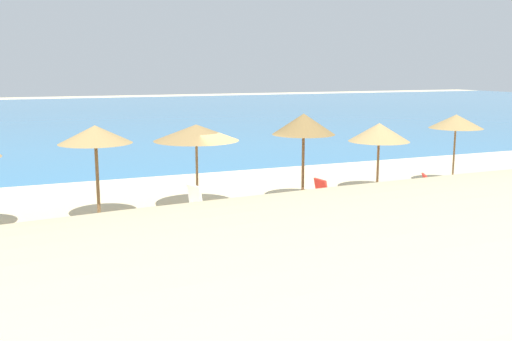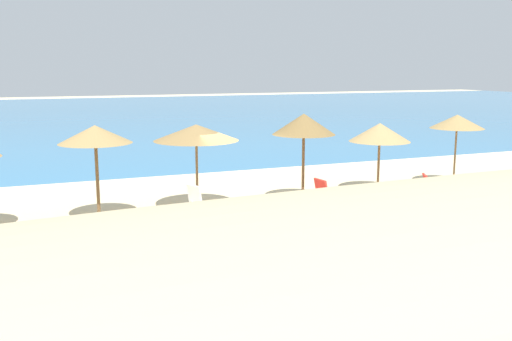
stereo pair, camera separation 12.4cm
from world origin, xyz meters
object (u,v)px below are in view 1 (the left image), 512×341
Objects in this scene: beach_umbrella_1 at (95,135)px; beach_umbrella_3 at (304,124)px; lounge_chair_0 at (184,208)px; beach_umbrella_4 at (379,132)px; lounge_chair_3 at (410,190)px; beach_umbrella_2 at (196,133)px; beach_umbrella_5 at (456,122)px; lounge_chair_2 at (310,198)px; beach_ball at (254,207)px; cooler_box at (480,188)px.

beach_umbrella_1 is 6.62m from beach_umbrella_3.
lounge_chair_0 is (-4.29, -0.72, -2.25)m from beach_umbrella_3.
beach_umbrella_4 is 2.44m from lounge_chair_3.
lounge_chair_3 is (0.21, -1.62, -1.81)m from beach_umbrella_4.
lounge_chair_3 is (10.10, -1.33, -2.19)m from beach_umbrella_1.
beach_umbrella_4 is 1.67× the size of lounge_chair_0.
beach_umbrella_4 is (9.89, 0.28, -0.38)m from beach_umbrella_1.
beach_umbrella_2 reaches higher than lounge_chair_3.
beach_umbrella_1 is 1.04× the size of beach_umbrella_2.
beach_umbrella_3 is 1.98× the size of lounge_chair_0.
beach_umbrella_3 is 3.34m from beach_umbrella_4.
lounge_chair_2 is (-6.88, -1.35, -2.07)m from beach_umbrella_5.
lounge_chair_0 is at bearing -125.91° from beach_umbrella_2.
lounge_chair_0 is (-0.71, -0.99, -2.10)m from beach_umbrella_2.
beach_ball is at bearing -25.79° from beach_umbrella_2.
beach_umbrella_2 is at bearing 1.77° from beach_umbrella_1.
beach_umbrella_2 is 10.50m from cooler_box.
beach_umbrella_1 reaches higher than beach_ball.
lounge_chair_2 is (-0.22, -0.97, -2.24)m from beach_umbrella_3.
beach_umbrella_2 is at bearing -58.87° from lounge_chair_0.
lounge_chair_0 is (-10.96, -1.10, -2.07)m from beach_umbrella_5.
lounge_chair_2 is (3.36, -1.24, -2.09)m from beach_umbrella_2.
lounge_chair_3 is at bearing -116.19° from lounge_chair_0.
beach_umbrella_4 is at bearing 1.65° from beach_umbrella_1.
beach_umbrella_4 is at bearing 154.17° from cooler_box.
lounge_chair_0 is at bearing -170.46° from beach_umbrella_3.
beach_umbrella_4 reaches higher than beach_ball.
beach_umbrella_1 is 8.37× the size of beach_ball.
beach_umbrella_5 is at bearing -1.34° from beach_umbrella_4.
beach_umbrella_4 is at bearing 10.53° from beach_ball.
beach_umbrella_3 is 1.19× the size of beach_umbrella_4.
cooler_box is at bearing -63.28° from lounge_chair_3.
beach_umbrella_1 is at bearing -178.23° from beach_umbrella_2.
beach_umbrella_1 reaches higher than beach_umbrella_2.
beach_ball is at bearing 109.60° from lounge_chair_3.
lounge_chair_0 is 10.87m from cooler_box.
lounge_chair_3 is at bearing -99.91° from lounge_chair_2.
lounge_chair_0 is (-7.57, -1.18, -1.80)m from beach_umbrella_4.
lounge_chair_3 is 5.15× the size of beach_ball.
lounge_chair_3 is 3.21× the size of cooler_box.
beach_ball is at bearing -8.41° from beach_umbrella_1.
beach_umbrella_2 is (3.04, 0.09, -0.08)m from beach_umbrella_1.
beach_umbrella_5 is (6.66, 0.38, -0.18)m from beach_umbrella_3.
beach_umbrella_5 is (3.39, -0.08, 0.27)m from beach_umbrella_4.
beach_umbrella_1 reaches higher than lounge_chair_0.
beach_umbrella_1 reaches higher than lounge_chair_2.
beach_umbrella_2 reaches higher than lounge_chair_0.
beach_umbrella_4 is at bearing 7.90° from beach_umbrella_3.
beach_umbrella_5 reaches higher than beach_umbrella_4.
beach_umbrella_1 is 9.90m from beach_umbrella_4.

